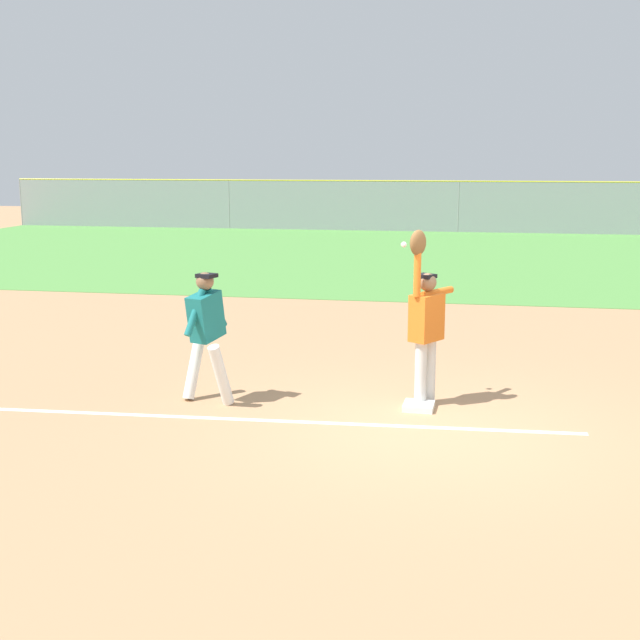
% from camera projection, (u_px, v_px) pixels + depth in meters
% --- Properties ---
extents(ground_plane, '(81.03, 81.03, 0.00)m').
position_uv_depth(ground_plane, '(424.00, 427.00, 9.68)').
color(ground_plane, tan).
extents(outfield_grass, '(40.69, 17.80, 0.01)m').
position_uv_depth(outfield_grass, '(453.00, 256.00, 26.47)').
color(outfield_grass, '#549342').
rests_on(outfield_grass, ground_plane).
extents(chalk_foul_line, '(11.99, 0.67, 0.01)m').
position_uv_depth(chalk_foul_line, '(94.00, 413.00, 10.22)').
color(chalk_foul_line, white).
rests_on(chalk_foul_line, ground_plane).
extents(first_base, '(0.40, 0.40, 0.08)m').
position_uv_depth(first_base, '(419.00, 406.00, 10.38)').
color(first_base, white).
rests_on(first_base, ground_plane).
extents(fielder, '(0.58, 0.81, 2.28)m').
position_uv_depth(fielder, '(426.00, 320.00, 10.37)').
color(fielder, silver).
rests_on(fielder, ground_plane).
extents(runner, '(0.76, 0.82, 1.72)m').
position_uv_depth(runner, '(206.00, 328.00, 10.49)').
color(runner, white).
rests_on(runner, ground_plane).
extents(baseball, '(0.07, 0.07, 0.07)m').
position_uv_depth(baseball, '(404.00, 245.00, 10.44)').
color(baseball, white).
extents(outfield_fence, '(40.77, 0.08, 2.19)m').
position_uv_depth(outfield_fence, '(458.00, 206.00, 34.85)').
color(outfield_fence, '#93999E').
rests_on(outfield_fence, ground_plane).
extents(parked_car_black, '(4.50, 2.32, 1.25)m').
position_uv_depth(parked_car_black, '(263.00, 208.00, 40.81)').
color(parked_car_black, black).
rests_on(parked_car_black, ground_plane).
extents(parked_car_white, '(4.42, 2.16, 1.25)m').
position_uv_depth(parked_car_white, '(370.00, 209.00, 39.59)').
color(parked_car_white, white).
rests_on(parked_car_white, ground_plane).
extents(parked_car_silver, '(4.42, 2.15, 1.25)m').
position_uv_depth(parked_car_silver, '(476.00, 211.00, 38.40)').
color(parked_car_silver, '#B7B7BC').
rests_on(parked_car_silver, ground_plane).
extents(parked_car_blue, '(4.57, 2.45, 1.25)m').
position_uv_depth(parked_car_blue, '(588.00, 212.00, 37.78)').
color(parked_car_blue, '#23389E').
rests_on(parked_car_blue, ground_plane).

